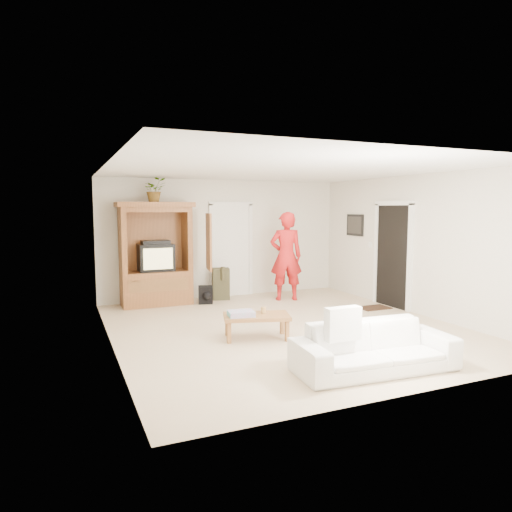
{
  "coord_description": "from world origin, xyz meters",
  "views": [
    {
      "loc": [
        -3.37,
        -6.64,
        1.98
      ],
      "look_at": [
        -0.26,
        0.6,
        1.15
      ],
      "focal_mm": 32.0,
      "sensor_mm": 36.0,
      "label": 1
    }
  ],
  "objects_px": {
    "sofa": "(375,347)",
    "coffee_table": "(257,318)",
    "man": "(286,256)",
    "armoire": "(157,261)"
  },
  "relations": [
    {
      "from": "sofa",
      "to": "coffee_table",
      "type": "xyz_separation_m",
      "value": [
        -0.78,
        1.84,
        0.03
      ]
    },
    {
      "from": "man",
      "to": "sofa",
      "type": "height_order",
      "value": "man"
    },
    {
      "from": "man",
      "to": "sofa",
      "type": "bearing_deg",
      "value": 93.6
    },
    {
      "from": "sofa",
      "to": "coffee_table",
      "type": "height_order",
      "value": "sofa"
    },
    {
      "from": "man",
      "to": "coffee_table",
      "type": "height_order",
      "value": "man"
    },
    {
      "from": "armoire",
      "to": "man",
      "type": "bearing_deg",
      "value": -13.18
    },
    {
      "from": "coffee_table",
      "to": "armoire",
      "type": "bearing_deg",
      "value": 122.49
    },
    {
      "from": "sofa",
      "to": "coffee_table",
      "type": "relative_size",
      "value": 1.81
    },
    {
      "from": "armoire",
      "to": "coffee_table",
      "type": "relative_size",
      "value": 1.9
    },
    {
      "from": "armoire",
      "to": "man",
      "type": "height_order",
      "value": "armoire"
    }
  ]
}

